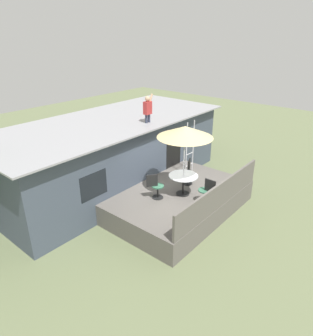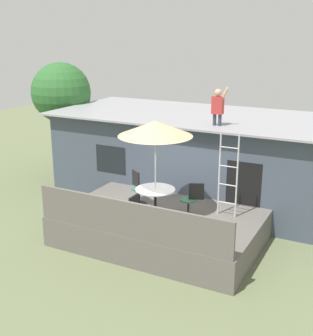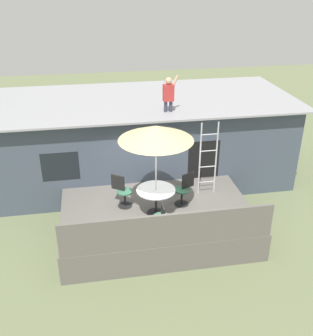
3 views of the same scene
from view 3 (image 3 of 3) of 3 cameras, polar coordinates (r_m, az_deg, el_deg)
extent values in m
plane|color=#66704C|center=(11.59, 0.04, -9.21)|extent=(40.00, 40.00, 0.00)
cube|color=#424C5B|center=(14.02, -2.50, 4.06)|extent=(10.00, 4.00, 2.81)
cube|color=#99999E|center=(13.54, -2.62, 9.69)|extent=(10.50, 4.50, 0.06)
cube|color=black|center=(12.10, -13.56, 0.20)|extent=(1.10, 0.03, 0.90)
cube|color=black|center=(12.74, 6.64, -0.31)|extent=(1.00, 0.03, 2.00)
cube|color=#605B56|center=(11.36, 0.04, -7.58)|extent=(5.24, 3.43, 0.80)
cube|color=#605B56|center=(9.53, 1.78, -8.89)|extent=(5.14, 0.08, 0.90)
cylinder|color=black|center=(10.95, -0.08, -6.41)|extent=(0.48, 0.48, 0.03)
cylinder|color=black|center=(10.76, -0.08, -4.82)|extent=(0.07, 0.07, 0.71)
cylinder|color=silver|center=(10.58, -0.08, -3.16)|extent=(1.04, 1.04, 0.03)
cylinder|color=silver|center=(10.35, -0.09, -0.90)|extent=(0.04, 0.04, 2.40)
cone|color=beige|center=(9.87, -0.09, 5.03)|extent=(1.90, 1.90, 0.38)
cylinder|color=silver|center=(11.45, 6.21, 1.22)|extent=(0.04, 0.04, 2.20)
cylinder|color=silver|center=(11.59, 8.50, 1.39)|extent=(0.04, 0.04, 2.20)
cylinder|color=silver|center=(11.86, 7.15, -1.97)|extent=(0.48, 0.03, 0.03)
cylinder|color=silver|center=(11.63, 7.29, 0.19)|extent=(0.48, 0.03, 0.03)
cylinder|color=silver|center=(11.42, 7.43, 2.44)|extent=(0.48, 0.03, 0.03)
cylinder|color=silver|center=(11.22, 7.58, 4.77)|extent=(0.48, 0.03, 0.03)
cylinder|color=#33384C|center=(12.20, 1.31, 8.78)|extent=(0.10, 0.10, 0.34)
cylinder|color=#33384C|center=(12.23, 2.06, 8.82)|extent=(0.10, 0.10, 0.34)
cube|color=#B73333|center=(12.10, 1.71, 10.69)|extent=(0.32, 0.20, 0.50)
sphere|color=tan|center=(12.00, 1.74, 12.34)|extent=(0.20, 0.20, 0.20)
cylinder|color=tan|center=(12.05, 2.59, 12.10)|extent=(0.26, 0.08, 0.44)
cylinder|color=black|center=(11.31, -4.50, -5.34)|extent=(0.40, 0.40, 0.02)
cylinder|color=black|center=(11.20, -4.54, -4.39)|extent=(0.06, 0.06, 0.44)
cylinder|color=#33664C|center=(11.08, -4.58, -3.37)|extent=(0.44, 0.44, 0.04)
cube|color=black|center=(11.05, -5.54, -2.08)|extent=(0.35, 0.26, 0.44)
cylinder|color=black|center=(11.38, 3.59, -5.10)|extent=(0.40, 0.40, 0.02)
cylinder|color=black|center=(11.26, 3.62, -4.15)|extent=(0.06, 0.06, 0.44)
cylinder|color=#33664C|center=(11.15, 3.65, -3.13)|extent=(0.44, 0.44, 0.04)
cube|color=black|center=(11.14, 4.51, -1.78)|extent=(0.38, 0.20, 0.44)
cylinder|color=black|center=(10.22, 0.72, -9.14)|extent=(0.40, 0.40, 0.02)
cylinder|color=black|center=(10.09, 0.72, -8.13)|extent=(0.06, 0.06, 0.44)
cylinder|color=#33664C|center=(9.96, 0.73, -7.04)|extent=(0.44, 0.44, 0.04)
cube|color=black|center=(9.67, 0.94, -6.51)|extent=(0.05, 0.40, 0.44)
camera|label=1|loc=(7.47, -71.87, 3.90)|focal=32.91mm
camera|label=2|loc=(6.79, 81.36, -8.34)|focal=47.78mm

